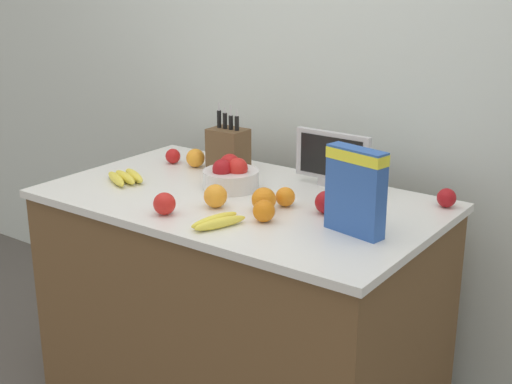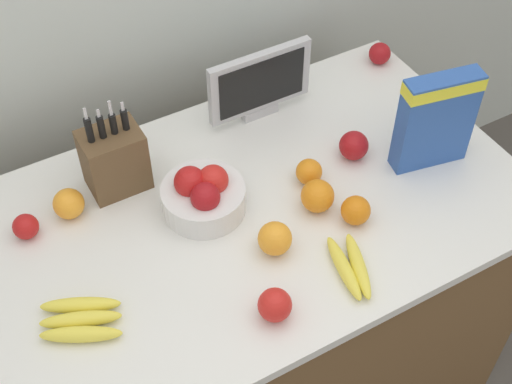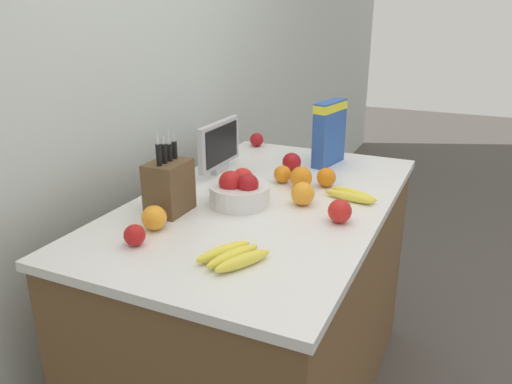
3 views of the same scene
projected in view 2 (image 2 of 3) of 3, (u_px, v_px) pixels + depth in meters
name	position (u px, v px, depth m)	size (l,w,h in m)	color
ground_plane	(248.00, 382.00, 2.52)	(14.00, 14.00, 0.00)	#514C47
counter	(247.00, 309.00, 2.18)	(1.48, 0.87, 0.92)	brown
knife_block	(114.00, 159.00, 1.83)	(0.15, 0.12, 0.28)	brown
small_monitor	(260.00, 83.00, 2.00)	(0.32, 0.03, 0.22)	#B7B7BC
cereal_box	(436.00, 117.00, 1.85)	(0.22, 0.10, 0.28)	#2D56A8
fruit_bowl	(203.00, 195.00, 1.81)	(0.22, 0.22, 0.13)	silver
banana_bunch_left	(351.00, 267.00, 1.70)	(0.12, 0.21, 0.03)	yellow
banana_bunch_right	(81.00, 319.00, 1.60)	(0.21, 0.19, 0.04)	yellow
apple_middle	(26.00, 227.00, 1.76)	(0.06, 0.06, 0.06)	red
apple_leftmost	(380.00, 54.00, 2.24)	(0.07, 0.07, 0.07)	#A31419
apple_rear	(354.00, 146.00, 1.94)	(0.08, 0.08, 0.08)	#A31419
apple_front	(275.00, 305.00, 1.60)	(0.08, 0.08, 0.08)	red
orange_back_center	(309.00, 172.00, 1.88)	(0.07, 0.07, 0.07)	orange
orange_by_cereal	(356.00, 210.00, 1.79)	(0.08, 0.08, 0.08)	orange
orange_near_bowl	(317.00, 196.00, 1.81)	(0.09, 0.09, 0.09)	orange
orange_front_left	(276.00, 238.00, 1.72)	(0.08, 0.08, 0.08)	orange
orange_mid_left	(69.00, 204.00, 1.80)	(0.08, 0.08, 0.08)	orange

